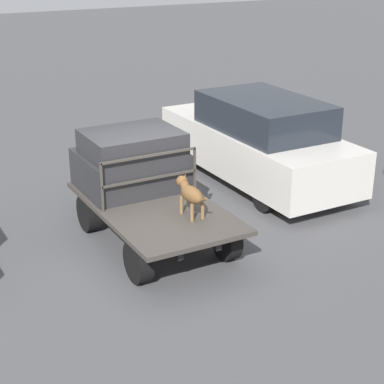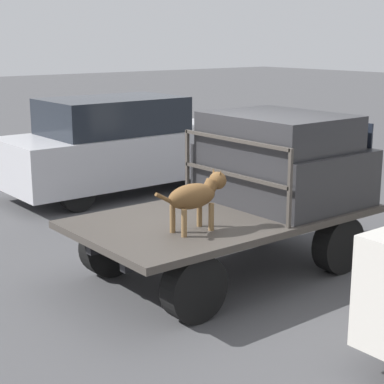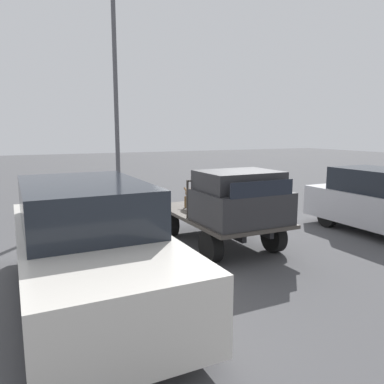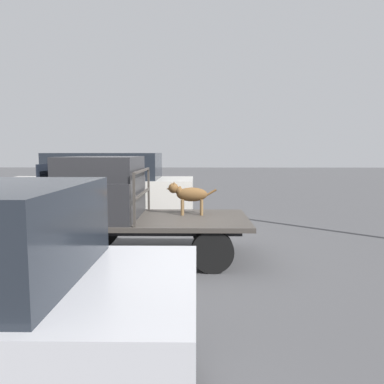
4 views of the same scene
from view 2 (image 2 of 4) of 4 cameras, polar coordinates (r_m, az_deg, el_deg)
ground_plane at (r=7.81m, az=2.87°, el=-7.20°), size 80.00×80.00×0.00m
flatbed_truck at (r=7.63m, az=2.92°, el=-3.33°), size 3.58×1.95×0.75m
truck_cab at (r=8.09m, az=7.99°, el=2.84°), size 1.54×1.83×1.11m
truck_headboard at (r=7.53m, az=3.76°, el=2.55°), size 0.04×1.83×0.87m
dog at (r=6.79m, az=0.45°, el=-0.27°), size 0.96×0.27×0.64m
parked_sedan at (r=11.71m, az=-6.33°, el=4.12°), size 4.38×1.70×1.73m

